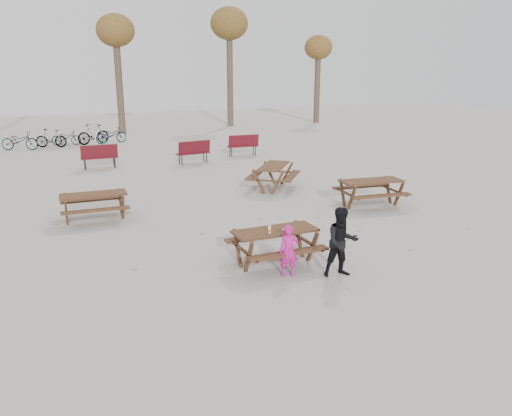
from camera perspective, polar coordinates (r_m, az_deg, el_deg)
name	(u,v)px	position (r m, az deg, el deg)	size (l,w,h in m)	color
ground	(275,264)	(10.88, 2.18, -6.38)	(80.00, 80.00, 0.00)	gray
main_picnic_table	(275,238)	(10.68, 2.21, -3.46)	(1.80, 1.45, 0.78)	#371C14
food_tray	(287,230)	(10.58, 3.57, -2.48)	(0.18, 0.11, 0.04)	silver
bread_roll	(287,228)	(10.56, 3.58, -2.27)	(0.14, 0.06, 0.05)	tan
soda_bottle	(270,230)	(10.37, 1.56, -2.51)	(0.07, 0.07, 0.17)	silver
child	(289,251)	(10.10, 3.76, -4.93)	(0.39, 0.26, 1.07)	#C81985
adult	(342,242)	(10.17, 9.79, -3.87)	(0.70, 0.55, 1.44)	black
picnic_table_east	(371,193)	(15.65, 12.96, 1.68)	(1.89, 1.53, 0.82)	#371C14
picnic_table_north	(94,207)	(14.52, -17.99, 0.11)	(1.77, 1.43, 0.76)	#371C14
picnic_table_far	(273,177)	(17.52, 2.00, 3.57)	(1.94, 1.56, 0.83)	#371C14
park_bench_row	(134,154)	(22.32, -13.78, 6.01)	(13.30, 1.66, 1.03)	#5B121B
bicycle_row	(70,137)	(29.25, -20.53, 7.61)	(6.63, 2.04, 1.11)	black
tree_row	(112,34)	(34.66, -16.11, 18.56)	(32.17, 3.52, 8.26)	#382B21
fallen_leaves	(250,228)	(13.21, -0.70, -2.32)	(11.00, 11.00, 0.01)	#BC6C2D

